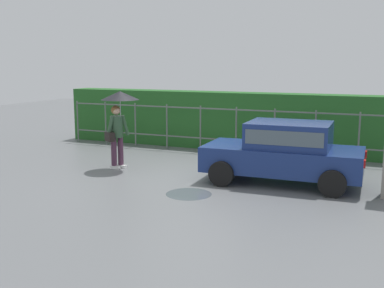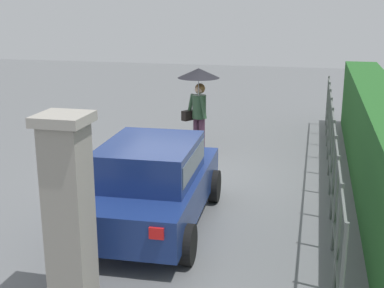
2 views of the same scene
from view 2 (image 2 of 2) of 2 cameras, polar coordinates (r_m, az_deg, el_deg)
name	(u,v)px [view 2 (image 2 of 2)]	position (r m, az deg, el deg)	size (l,w,h in m)	color
ground_plane	(179,176)	(11.36, -1.41, -3.55)	(40.00, 40.00, 0.00)	slate
car	(152,180)	(8.71, -4.33, -3.97)	(3.79, 1.97, 1.48)	navy
pedestrian	(198,89)	(12.78, 0.70, 6.00)	(1.02, 1.02, 2.11)	#47283D
gate_pillar	(69,209)	(6.55, -13.23, -6.92)	(0.60, 0.60, 2.42)	gray
fence_section	(331,146)	(11.01, 14.91, -0.20)	(10.98, 0.05, 1.50)	#59605B
hedge_row	(379,143)	(11.05, 19.68, 0.14)	(11.93, 0.90, 1.90)	#235B23
puddle_near	(94,184)	(11.09, -10.59, -4.28)	(1.02, 1.02, 0.00)	#4C545B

